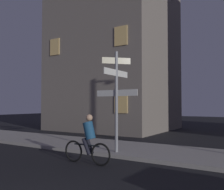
% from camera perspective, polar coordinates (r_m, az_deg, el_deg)
% --- Properties ---
extents(sidewalk_kerb, '(40.00, 3.20, 0.14)m').
position_cam_1_polar(sidewalk_kerb, '(10.14, 11.55, -12.68)').
color(sidewalk_kerb, '#9E9991').
rests_on(sidewalk_kerb, ground_plane).
extents(signpost, '(1.79, 1.70, 3.81)m').
position_cam_1_polar(signpost, '(9.59, 0.99, 0.58)').
color(signpost, gray).
rests_on(signpost, sidewalk_kerb).
extents(cyclist, '(1.82, 0.33, 1.61)m').
position_cam_1_polar(cyclist, '(8.34, -5.47, -10.29)').
color(cyclist, black).
rests_on(cyclist, ground_plane).
extents(building_left_block, '(8.41, 7.69, 19.58)m').
position_cam_1_polar(building_left_block, '(21.53, 0.62, 19.24)').
color(building_left_block, slate).
rests_on(building_left_block, ground_plane).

